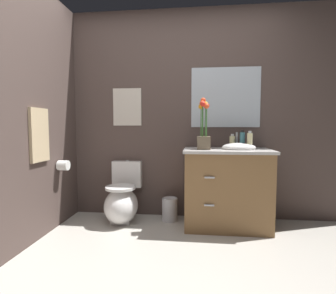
# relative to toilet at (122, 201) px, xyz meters

# --- Properties ---
(ground_plane) EXTENTS (8.48, 8.48, 0.00)m
(ground_plane) POSITION_rel_toilet_xyz_m (0.60, -1.18, -0.24)
(ground_plane) COLOR #B2ADA3
(wall_back) EXTENTS (3.96, 0.05, 2.50)m
(wall_back) POSITION_rel_toilet_xyz_m (0.80, 0.30, 1.01)
(wall_back) COLOR #4C3D38
(wall_back) RESTS_ON ground_plane
(wall_left) EXTENTS (0.05, 4.07, 2.50)m
(wall_left) POSITION_rel_toilet_xyz_m (-0.70, -0.74, 1.01)
(wall_left) COLOR #4C3D38
(wall_left) RESTS_ON ground_plane
(toilet) EXTENTS (0.38, 0.59, 0.69)m
(toilet) POSITION_rel_toilet_xyz_m (0.00, 0.00, 0.00)
(toilet) COLOR white
(toilet) RESTS_ON ground_plane
(vanity_cabinet) EXTENTS (0.94, 0.56, 1.04)m
(vanity_cabinet) POSITION_rel_toilet_xyz_m (1.19, -0.03, 0.20)
(vanity_cabinet) COLOR brown
(vanity_cabinet) RESTS_ON ground_plane
(flower_vase) EXTENTS (0.14, 0.14, 0.56)m
(flower_vase) POSITION_rel_toilet_xyz_m (0.93, -0.08, 0.82)
(flower_vase) COLOR brown
(flower_vase) RESTS_ON vanity_cabinet
(soap_bottle) EXTENTS (0.06, 0.06, 0.16)m
(soap_bottle) POSITION_rel_toilet_xyz_m (1.25, 0.09, 0.69)
(soap_bottle) COLOR beige
(soap_bottle) RESTS_ON vanity_cabinet
(lotion_bottle) EXTENTS (0.06, 0.06, 0.20)m
(lotion_bottle) POSITION_rel_toilet_xyz_m (1.42, -0.04, 0.71)
(lotion_bottle) COLOR beige
(lotion_bottle) RESTS_ON vanity_cabinet
(hand_wash_bottle) EXTENTS (0.06, 0.06, 0.20)m
(hand_wash_bottle) POSITION_rel_toilet_xyz_m (1.37, 0.11, 0.71)
(hand_wash_bottle) COLOR teal
(hand_wash_bottle) RESTS_ON vanity_cabinet
(trash_bin) EXTENTS (0.18, 0.18, 0.27)m
(trash_bin) POSITION_rel_toilet_xyz_m (0.55, 0.09, -0.11)
(trash_bin) COLOR #B7B7BC
(trash_bin) RESTS_ON ground_plane
(wall_poster) EXTENTS (0.35, 0.01, 0.45)m
(wall_poster) POSITION_rel_toilet_xyz_m (0.00, 0.27, 1.10)
(wall_poster) COLOR beige
(wall_mirror) EXTENTS (0.80, 0.01, 0.70)m
(wall_mirror) POSITION_rel_toilet_xyz_m (1.19, 0.27, 1.21)
(wall_mirror) COLOR #B2BCC6
(hanging_towel) EXTENTS (0.03, 0.28, 0.52)m
(hanging_towel) POSITION_rel_toilet_xyz_m (-0.66, -0.53, 0.78)
(hanging_towel) COLOR tan
(toilet_paper_roll) EXTENTS (0.11, 0.11, 0.11)m
(toilet_paper_roll) POSITION_rel_toilet_xyz_m (-0.60, -0.20, 0.44)
(toilet_paper_roll) COLOR white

